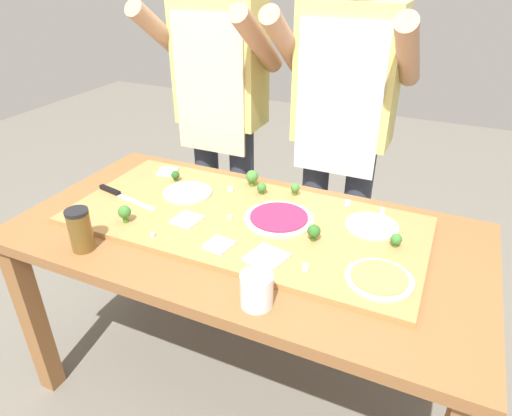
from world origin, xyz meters
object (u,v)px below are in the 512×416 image
Objects in this scene: pizza_whole_pesto_green at (379,279)px; pizza_slice_far_right at (267,257)px; cheese_crumble_e at (382,211)px; broccoli_floret_back_mid at (314,232)px; pizza_whole_beet_magenta at (279,218)px; broccoli_floret_front_right at (125,213)px; cheese_crumble_d at (153,235)px; broccoli_floret_back_right at (262,188)px; cheese_crumble_c at (230,189)px; broccoli_floret_center_right at (252,177)px; chefs_knife at (119,194)px; pizza_slice_near_right at (219,245)px; cook_left at (221,102)px; cheese_crumble_f at (230,217)px; broccoli_floret_front_mid at (295,188)px; pizza_whole_white_garlic at (187,192)px; broccoli_floret_front_left at (175,175)px; pizza_whole_cheese_artichoke at (372,226)px; cheese_crumble_b at (305,267)px; sauce_jar at (80,230)px; flour_cup at (257,292)px; pizza_slice_center at (168,172)px; prep_table at (246,254)px; broccoli_floret_back_left at (396,240)px; cheese_crumble_a at (347,203)px; cook_right at (343,118)px.

pizza_slice_far_right is (-0.33, -0.04, -0.00)m from pizza_whole_pesto_green.
cheese_crumble_e is (-0.07, 0.40, 0.00)m from pizza_whole_pesto_green.
pizza_whole_beet_magenta is at bearing 154.45° from broccoli_floret_back_mid.
cheese_crumble_d is at bearing -14.41° from broccoli_floret_front_right.
broccoli_floret_back_right is 0.13m from cheese_crumble_c.
chefs_knife is at bearing -146.16° from broccoli_floret_center_right.
pizza_slice_near_right is at bearing -78.74° from broccoli_floret_center_right.
cook_left is at bearing 134.87° from broccoli_floret_back_right.
broccoli_floret_back_right is 0.46m from cheese_crumble_e.
cheese_crumble_c reaches higher than pizza_slice_far_right.
broccoli_floret_front_mid is at bearing 61.17° from cheese_crumble_f.
broccoli_floret_front_left is at bearing 143.22° from pizza_whole_white_garlic.
pizza_whole_cheese_artichoke is 3.72× the size of broccoli_floret_back_right.
pizza_whole_beet_magenta reaches higher than pizza_slice_far_right.
broccoli_floret_front_right is 3.57× the size of cheese_crumble_b.
pizza_whole_pesto_green is 3.47× the size of broccoli_floret_back_mid.
pizza_slice_far_right is 0.76× the size of sauce_jar.
cheese_crumble_e is at bearing 35.72° from sauce_jar.
pizza_whole_cheese_artichoke is at bearing 45.27° from broccoli_floret_back_mid.
pizza_slice_near_right is (-0.42, -0.32, -0.00)m from pizza_whole_cheese_artichoke.
cheese_crumble_b is 0.19m from flour_cup.
pizza_slice_center is at bearing 118.78° from cheese_crumble_d.
broccoli_floret_front_mid reaches higher than prep_table.
flour_cup is at bearing -109.77° from cheese_crumble_e.
broccoli_floret_back_mid is 0.92m from cook_left.
broccoli_floret_back_left reaches higher than pizza_slice_center.
cheese_crumble_a is 0.01× the size of cook_right.
pizza_whole_beet_magenta is 0.24m from pizza_slice_far_right.
broccoli_floret_back_left reaches higher than cheese_crumble_c.
cheese_crumble_e is at bearing 0.23° from broccoli_floret_front_mid.
broccoli_floret_back_mid is (0.73, -0.24, 0.03)m from pizza_slice_center.
broccoli_floret_front_right is at bearing -151.39° from cheese_crumble_e.
broccoli_floret_center_right is 0.46m from cook_right.
pizza_slice_center is at bearing 151.11° from cheese_crumble_f.
broccoli_floret_front_right is at bearing -165.54° from broccoli_floret_back_mid.
chefs_knife is at bearing -100.65° from cook_left.
chefs_knife is 5.37× the size of broccoli_floret_back_mid.
pizza_whole_beet_magenta is (-0.39, 0.20, 0.00)m from pizza_whole_pesto_green.
broccoli_floret_back_left reaches higher than prep_table.
broccoli_floret_front_right is 0.04× the size of cook_right.
flour_cup is (0.10, -0.41, 0.02)m from pizza_whole_beet_magenta.
pizza_whole_white_garlic is at bearing 157.03° from cheese_crumble_f.
broccoli_floret_center_right reaches higher than cheese_crumble_d.
broccoli_floret_center_right is (-0.06, 0.05, 0.01)m from broccoli_floret_back_right.
pizza_slice_far_right is 0.51m from cheese_crumble_e.
pizza_slice_far_right is at bearing -53.51° from cook_left.
pizza_whole_white_garlic is at bearing 163.61° from pizza_whole_pesto_green.
prep_table is at bearing -27.22° from pizza_slice_center.
pizza_slice_center is 4.51× the size of cheese_crumble_e.
broccoli_floret_front_mid is (0.08, 0.29, 0.15)m from prep_table.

